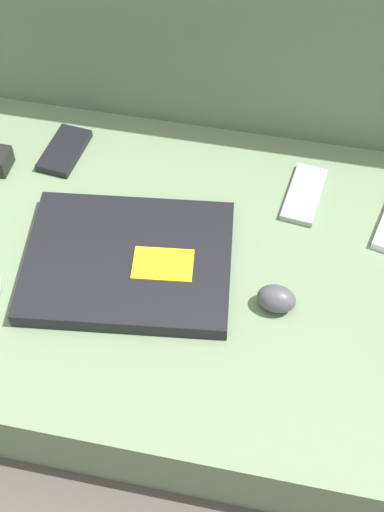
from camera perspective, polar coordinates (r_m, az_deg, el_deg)
ground_plane at (r=1.19m, az=0.00°, el=-4.24°), size 8.00×8.00×0.00m
couch_seat at (r=1.14m, az=0.00°, el=-2.52°), size 1.14×0.62×0.12m
couch_backrest at (r=1.28m, az=3.92°, el=18.40°), size 1.14×0.20×0.57m
laptop at (r=1.08m, az=-5.08°, el=-0.43°), size 0.34×0.28×0.03m
computer_mouse at (r=1.04m, az=6.77°, el=-3.42°), size 0.06×0.05×0.04m
phone_black at (r=1.27m, az=-10.17°, el=8.30°), size 0.07×0.12×0.01m
phone_small at (r=1.19m, az=8.99°, el=4.91°), size 0.07×0.13×0.01m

